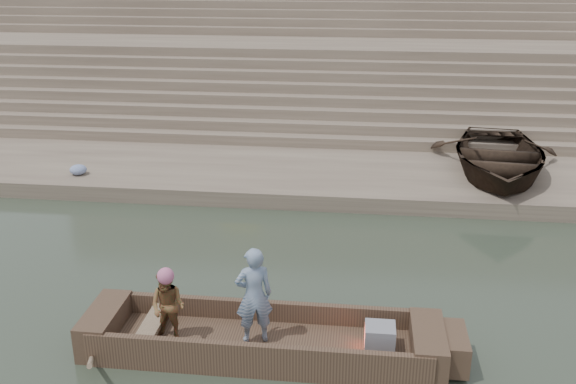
% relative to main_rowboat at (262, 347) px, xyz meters
% --- Properties ---
extents(ground, '(120.00, 120.00, 0.00)m').
position_rel_main_rowboat_xyz_m(ground, '(0.94, -0.07, -0.11)').
color(ground, '#2B3527').
rests_on(ground, ground).
extents(lower_landing, '(32.00, 4.00, 0.40)m').
position_rel_main_rowboat_xyz_m(lower_landing, '(0.94, 7.93, 0.09)').
color(lower_landing, gray).
rests_on(lower_landing, ground).
extents(mid_landing, '(32.00, 3.00, 2.80)m').
position_rel_main_rowboat_xyz_m(mid_landing, '(0.94, 15.43, 1.29)').
color(mid_landing, gray).
rests_on(mid_landing, ground).
extents(upper_landing, '(32.00, 3.00, 5.20)m').
position_rel_main_rowboat_xyz_m(upper_landing, '(0.94, 22.43, 2.49)').
color(upper_landing, gray).
rests_on(upper_landing, ground).
extents(ghat_steps, '(32.00, 11.00, 5.20)m').
position_rel_main_rowboat_xyz_m(ghat_steps, '(0.94, 17.12, 1.69)').
color(ghat_steps, gray).
rests_on(ghat_steps, ground).
extents(main_rowboat, '(5.00, 1.30, 0.22)m').
position_rel_main_rowboat_xyz_m(main_rowboat, '(0.00, 0.00, 0.00)').
color(main_rowboat, brown).
rests_on(main_rowboat, ground).
extents(rowboat_trim, '(6.04, 2.63, 1.85)m').
position_rel_main_rowboat_xyz_m(rowboat_trim, '(0.21, -0.01, 0.20)').
color(rowboat_trim, brown).
rests_on(rowboat_trim, ground).
extents(standing_man, '(0.67, 0.55, 1.59)m').
position_rel_main_rowboat_xyz_m(standing_man, '(-0.11, 0.00, 0.90)').
color(standing_man, navy).
rests_on(standing_man, main_rowboat).
extents(rowing_man, '(0.65, 0.55, 1.18)m').
position_rel_main_rowboat_xyz_m(rowing_man, '(-1.43, -0.14, 0.70)').
color(rowing_man, '#226828').
rests_on(rowing_man, main_rowboat).
extents(television, '(0.46, 0.42, 0.40)m').
position_rel_main_rowboat_xyz_m(television, '(1.81, -0.00, 0.31)').
color(television, gray).
rests_on(television, main_rowboat).
extents(beached_rowboat, '(3.97, 5.22, 1.01)m').
position_rel_main_rowboat_xyz_m(beached_rowboat, '(5.00, 8.12, 0.80)').
color(beached_rowboat, '#2D2116').
rests_on(beached_rowboat, lower_landing).
extents(cloth_bundles, '(15.23, 2.36, 0.26)m').
position_rel_main_rowboat_xyz_m(cloth_bundles, '(3.78, 7.85, 0.42)').
color(cloth_bundles, '#3F5999').
rests_on(cloth_bundles, lower_landing).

